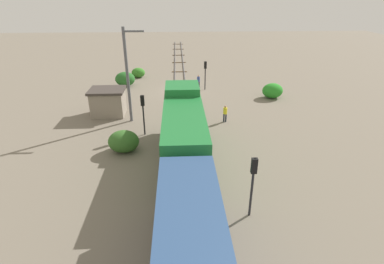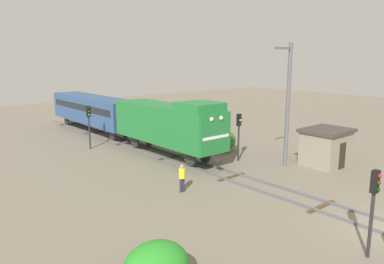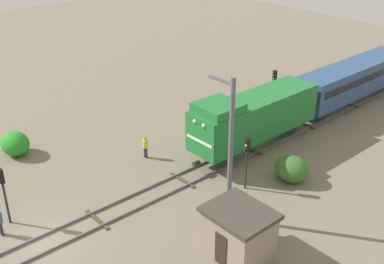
{
  "view_description": "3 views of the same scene",
  "coord_description": "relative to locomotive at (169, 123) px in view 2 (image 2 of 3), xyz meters",
  "views": [
    {
      "loc": [
        0.4,
        36.84,
        11.79
      ],
      "look_at": [
        -0.69,
        15.51,
        1.6
      ],
      "focal_mm": 28.0,
      "sensor_mm": 36.0,
      "label": 1
    },
    {
      "loc": [
        -17.54,
        -6.49,
        7.92
      ],
      "look_at": [
        1.37,
        15.57,
        2.07
      ],
      "focal_mm": 35.0,
      "sensor_mm": 36.0,
      "label": 2
    },
    {
      "loc": [
        21.12,
        -7.78,
        17.36
      ],
      "look_at": [
        -1.11,
        11.77,
        2.66
      ],
      "focal_mm": 45.0,
      "sensor_mm": 36.0,
      "label": 3
    }
  ],
  "objects": [
    {
      "name": "traffic_signal_mid",
      "position": [
        3.4,
        -4.36,
        -0.2
      ],
      "size": [
        0.32,
        0.34,
        3.67
      ],
      "color": "#262628",
      "rests_on": "ground"
    },
    {
      "name": "bush_far",
      "position": [
        4.75,
        -1.32,
        -1.89
      ],
      "size": [
        2.44,
        2.0,
        1.78
      ],
      "primitive_type": "ellipsoid",
      "color": "#346326",
      "rests_on": "ground"
    },
    {
      "name": "traffic_signal_near",
      "position": [
        -3.2,
        -17.45,
        -0.22
      ],
      "size": [
        0.32,
        0.34,
        3.64
      ],
      "color": "#262628",
      "rests_on": "ground"
    },
    {
      "name": "locomotive",
      "position": [
        0.0,
        0.0,
        0.0
      ],
      "size": [
        2.9,
        11.6,
        4.6
      ],
      "color": "#1E7233",
      "rests_on": "railway_track"
    },
    {
      "name": "catenary_mast",
      "position": [
        4.94,
        -7.55,
        1.92
      ],
      "size": [
        1.94,
        0.28,
        8.89
      ],
      "color": "#595960",
      "rests_on": "ground"
    },
    {
      "name": "traffic_signal_far",
      "position": [
        -3.6,
        6.65,
        -0.13
      ],
      "size": [
        0.32,
        0.34,
        3.77
      ],
      "color": "#262628",
      "rests_on": "ground"
    },
    {
      "name": "worker_by_signal",
      "position": [
        -4.2,
        -6.82,
        -1.78
      ],
      "size": [
        0.38,
        0.38,
        1.7
      ],
      "rotation": [
        0.0,
        0.0,
        2.98
      ],
      "color": "#262B38",
      "rests_on": "ground"
    },
    {
      "name": "relay_hut",
      "position": [
        7.5,
        -9.32,
        -1.38
      ],
      "size": [
        3.5,
        2.9,
        2.74
      ],
      "color": "gray",
      "rests_on": "ground"
    },
    {
      "name": "passenger_car_leading",
      "position": [
        0.0,
        13.34,
        -0.25
      ],
      "size": [
        2.84,
        14.0,
        3.66
      ],
      "color": "#2D4C7A",
      "rests_on": "railway_track"
    }
  ]
}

